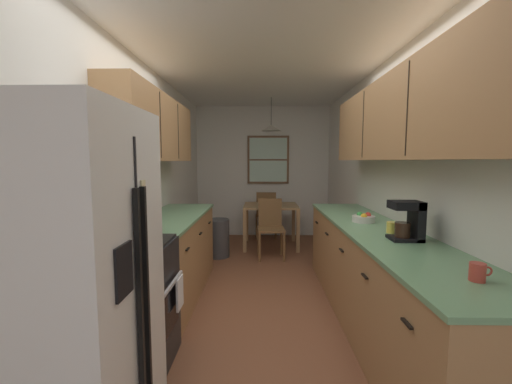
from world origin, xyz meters
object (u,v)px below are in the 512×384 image
object	(u,v)px
storage_canister	(146,218)
mug_by_coffeemaker	(392,227)
table_serving_bowl	(272,203)
mug_spare	(478,272)
dining_table	(271,211)
trash_bin	(218,238)
refrigerator	(65,294)
dining_chair_far	(266,212)
stove_range	(124,306)
coffee_maker	(409,220)
fruit_bowl	(364,218)
microwave_over_range	(100,137)
dining_chair_near	(271,225)

from	to	relation	value
storage_canister	mug_by_coffeemaker	size ratio (longest dim) A/B	1.69
table_serving_bowl	mug_spare	bearing A→B (deg)	-77.46
dining_table	trash_bin	distance (m)	1.09
refrigerator	dining_table	distance (m)	4.18
storage_canister	dining_chair_far	bearing A→B (deg)	72.54
stove_range	trash_bin	size ratio (longest dim) A/B	1.87
trash_bin	coffee_maker	world-z (taller)	coffee_maker
stove_range	fruit_bowl	xyz separation A→B (m)	(1.96, 0.92, 0.47)
coffee_maker	mug_spare	bearing A→B (deg)	-92.42
microwave_over_range	storage_canister	distance (m)	0.82
coffee_maker	storage_canister	bearing A→B (deg)	172.09
coffee_maker	mug_by_coffeemaker	bearing A→B (deg)	96.05
refrigerator	dining_table	xyz separation A→B (m)	(1.09, 4.03, -0.25)
dining_table	trash_bin	bearing A→B (deg)	-144.03
refrigerator	trash_bin	xyz separation A→B (m)	(0.25, 3.42, -0.58)
fruit_bowl	stove_range	bearing A→B (deg)	-154.80
microwave_over_range	trash_bin	world-z (taller)	microwave_over_range
dining_chair_near	storage_canister	size ratio (longest dim) A/B	4.26
trash_bin	microwave_over_range	bearing A→B (deg)	-98.59
refrigerator	mug_spare	size ratio (longest dim) A/B	15.72
storage_canister	table_serving_bowl	xyz separation A→B (m)	(1.17, 2.84, -0.24)
microwave_over_range	mug_spare	xyz separation A→B (m)	(2.15, -0.60, -0.70)
dining_chair_near	mug_by_coffeemaker	distance (m)	2.48
refrigerator	dining_chair_near	distance (m)	3.60
dining_chair_near	dining_chair_far	world-z (taller)	same
dining_chair_near	mug_by_coffeemaker	bearing A→B (deg)	-67.45
refrigerator	mug_by_coffeemaker	bearing A→B (deg)	30.30
mug_by_coffeemaker	table_serving_bowl	size ratio (longest dim) A/B	0.74
dining_chair_far	table_serving_bowl	xyz separation A→B (m)	(0.10, -0.57, 0.26)
fruit_bowl	mug_by_coffeemaker	bearing A→B (deg)	-79.78
microwave_over_range	mug_spare	world-z (taller)	microwave_over_range
dining_chair_far	table_serving_bowl	bearing A→B (deg)	-80.57
trash_bin	storage_canister	xyz separation A→B (m)	(-0.30, -2.20, 0.71)
coffee_maker	table_serving_bowl	bearing A→B (deg)	106.22
dining_chair_far	mug_by_coffeemaker	size ratio (longest dim) A/B	7.22
refrigerator	mug_spare	bearing A→B (deg)	3.46
mug_by_coffeemaker	storage_canister	bearing A→B (deg)	178.56
mug_by_coffeemaker	mug_spare	size ratio (longest dim) A/B	1.13
dining_chair_near	coffee_maker	bearing A→B (deg)	-68.90
coffee_maker	mug_by_coffeemaker	size ratio (longest dim) A/B	2.37
trash_bin	mug_by_coffeemaker	world-z (taller)	mug_by_coffeemaker
table_serving_bowl	storage_canister	bearing A→B (deg)	-112.37
stove_range	storage_canister	distance (m)	0.73
dining_table	trash_bin	size ratio (longest dim) A/B	1.57
microwave_over_range	trash_bin	bearing A→B (deg)	81.41
coffee_maker	mug_spare	world-z (taller)	coffee_maker
refrigerator	stove_range	xyz separation A→B (m)	(-0.05, 0.72, -0.40)
dining_chair_far	dining_chair_near	bearing A→B (deg)	-87.84
dining_chair_far	fruit_bowl	bearing A→B (deg)	-73.35
microwave_over_range	dining_chair_near	distance (m)	3.18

